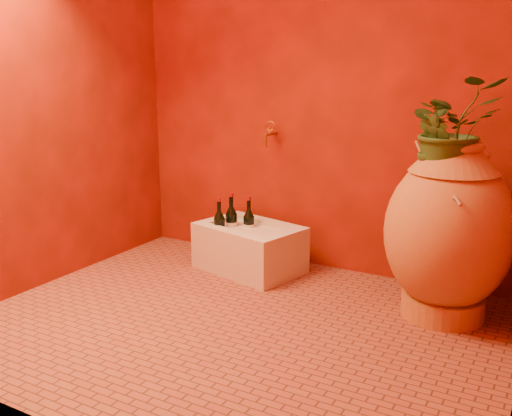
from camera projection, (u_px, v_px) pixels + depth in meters
The scene contains 11 objects.
floor at pixel (236, 325), 2.78m from camera, with size 2.50×2.50×0.00m, color brown.
wall_back at pixel (323, 62), 3.32m from camera, with size 2.50×0.02×2.50m, color #581705.
wall_left at pixel (36, 62), 3.07m from camera, with size 0.02×2.00×2.50m, color #581705.
amphora at pixel (449, 232), 2.78m from camera, with size 0.68×0.68×0.89m.
stone_basin at pixel (250, 249), 3.50m from camera, with size 0.69×0.56×0.29m.
wine_bottle_a at pixel (219, 228), 3.50m from camera, with size 0.07×0.07×0.29m.
wine_bottle_b at pixel (231, 224), 3.56m from camera, with size 0.08×0.08×0.31m.
wine_bottle_c at pixel (249, 226), 3.54m from camera, with size 0.07×0.07×0.29m.
wall_tap at pixel (269, 133), 3.51m from camera, with size 0.07×0.14×0.15m.
plant_main at pixel (452, 128), 2.67m from camera, with size 0.43×0.37×0.48m, color #264E1B.
plant_side at pixel (435, 149), 2.67m from camera, with size 0.19×0.15×0.34m, color #264E1B.
Camera 1 is at (1.34, -2.18, 1.22)m, focal length 40.00 mm.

